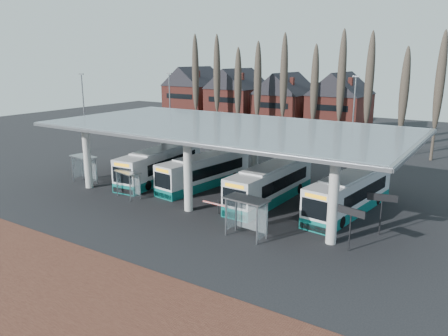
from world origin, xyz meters
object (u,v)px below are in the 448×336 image
Objects in this scene: bus_1 at (205,171)px; bus_0 at (161,165)px; shelter_2 at (248,209)px; bus_2 at (271,184)px; bus_3 at (350,194)px; shelter_0 at (85,163)px; shelter_1 at (129,178)px.

bus_0 is at bearing -166.59° from bus_1.
shelter_2 is at bearing -33.72° from bus_0.
bus_1 is 0.97× the size of bus_2.
shelter_2 is (9.70, -8.66, 0.61)m from bus_1.
bus_1 is 14.06m from bus_3.
bus_3 is at bearing 9.17° from bus_2.
bus_3 is at bearing 21.60° from shelter_0.
bus_2 is at bearing 2.19° from bus_1.
shelter_2 is (14.85, -8.09, 0.52)m from bus_0.
shelter_1 is at bearing -80.96° from bus_0.
shelter_0 is at bearing -145.84° from bus_1.
bus_3 reaches higher than shelter_1.
bus_3 is 25.47m from shelter_0.
bus_0 is 7.48m from shelter_0.
shelter_0 is (-5.61, -4.92, 0.42)m from bus_0.
shelter_1 is 13.50m from shelter_2.
bus_0 is at bearing 117.47° from shelter_1.
bus_0 reaches higher than shelter_2.
bus_0 is 1.03× the size of bus_3.
bus_0 is 12.59m from bus_2.
bus_0 reaches higher than shelter_0.
shelter_0 is 7.21m from shelter_1.
bus_1 is 13.02m from shelter_2.
bus_3 is at bearing 34.30° from shelter_1.
shelter_1 is at bearing -0.00° from shelter_0.
bus_2 is 12.57m from shelter_1.
bus_2 is at bearing 110.54° from shelter_2.
bus_1 is 3.63× the size of shelter_0.
bus_3 is 9.90m from shelter_2.
bus_1 is at bearing 35.70° from shelter_0.
shelter_1 is (-3.63, -6.58, 0.29)m from bus_1.
shelter_2 reaches higher than shelter_1.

